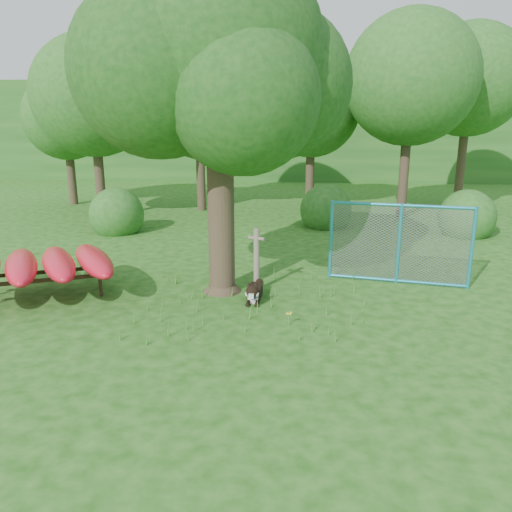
# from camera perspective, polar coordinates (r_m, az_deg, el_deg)

# --- Properties ---
(ground) EXTENTS (80.00, 80.00, 0.00)m
(ground) POSITION_cam_1_polar(r_m,az_deg,el_deg) (9.26, -1.88, -7.92)
(ground) COLOR #184C0F
(ground) RESTS_ON ground
(oak_tree) EXTENTS (5.44, 4.73, 7.01)m
(oak_tree) POSITION_cam_1_polar(r_m,az_deg,el_deg) (10.53, -4.57, 20.83)
(oak_tree) COLOR #372A1E
(oak_tree) RESTS_ON ground
(wooden_post) EXTENTS (0.38, 0.21, 1.40)m
(wooden_post) POSITION_cam_1_polar(r_m,az_deg,el_deg) (10.85, 0.05, -0.25)
(wooden_post) COLOR #706354
(wooden_post) RESTS_ON ground
(kayak_rack) EXTENTS (3.87, 3.49, 0.93)m
(kayak_rack) POSITION_cam_1_polar(r_m,az_deg,el_deg) (11.37, -23.45, -0.96)
(kayak_rack) COLOR black
(kayak_rack) RESTS_ON ground
(husky_dog) EXTENTS (0.30, 1.13, 0.50)m
(husky_dog) POSITION_cam_1_polar(r_m,az_deg,el_deg) (10.41, -0.22, -4.18)
(husky_dog) COLOR black
(husky_dog) RESTS_ON ground
(fence_section) EXTENTS (3.12, 0.70, 3.09)m
(fence_section) POSITION_cam_1_polar(r_m,az_deg,el_deg) (11.79, 16.02, 1.35)
(fence_section) COLOR teal
(fence_section) RESTS_ON ground
(wildflower_clump) EXTENTS (0.12, 0.10, 0.25)m
(wildflower_clump) POSITION_cam_1_polar(r_m,az_deg,el_deg) (9.22, 3.79, -6.69)
(wildflower_clump) COLOR #43832B
(wildflower_clump) RESTS_ON ground
(bg_tree_a) EXTENTS (4.40, 4.40, 6.70)m
(bg_tree_a) POSITION_cam_1_polar(r_m,az_deg,el_deg) (19.94, -18.13, 16.97)
(bg_tree_a) COLOR #372A1E
(bg_tree_a) RESTS_ON ground
(bg_tree_b) EXTENTS (5.20, 5.20, 8.22)m
(bg_tree_b) POSITION_cam_1_polar(r_m,az_deg,el_deg) (20.93, -6.68, 20.57)
(bg_tree_b) COLOR #372A1E
(bg_tree_b) RESTS_ON ground
(bg_tree_c) EXTENTS (4.00, 4.00, 6.12)m
(bg_tree_c) POSITION_cam_1_polar(r_m,az_deg,el_deg) (21.46, 6.38, 16.42)
(bg_tree_c) COLOR #372A1E
(bg_tree_c) RESTS_ON ground
(bg_tree_d) EXTENTS (4.80, 4.80, 7.50)m
(bg_tree_d) POSITION_cam_1_polar(r_m,az_deg,el_deg) (19.91, 17.31, 18.78)
(bg_tree_d) COLOR #372A1E
(bg_tree_d) RESTS_ON ground
(bg_tree_e) EXTENTS (4.60, 4.60, 7.55)m
(bg_tree_e) POSITION_cam_1_polar(r_m,az_deg,el_deg) (23.57, 23.25, 17.97)
(bg_tree_e) COLOR #372A1E
(bg_tree_e) RESTS_ON ground
(bg_tree_f) EXTENTS (3.60, 3.60, 5.55)m
(bg_tree_f) POSITION_cam_1_polar(r_m,az_deg,el_deg) (23.67, -20.90, 14.52)
(bg_tree_f) COLOR #372A1E
(bg_tree_f) RESTS_ON ground
(shrub_left) EXTENTS (1.80, 1.80, 1.80)m
(shrub_left) POSITION_cam_1_polar(r_m,az_deg,el_deg) (17.43, -15.49, 2.65)
(shrub_left) COLOR #21591C
(shrub_left) RESTS_ON ground
(shrub_right) EXTENTS (1.80, 1.80, 1.80)m
(shrub_right) POSITION_cam_1_polar(r_m,az_deg,el_deg) (17.72, 22.76, 2.20)
(shrub_right) COLOR #21591C
(shrub_right) RESTS_ON ground
(shrub_mid) EXTENTS (1.80, 1.80, 1.80)m
(shrub_mid) POSITION_cam_1_polar(r_m,az_deg,el_deg) (17.85, 7.90, 3.35)
(shrub_mid) COLOR #21591C
(shrub_mid) RESTS_ON ground
(wooded_hillside) EXTENTS (80.00, 12.00, 6.00)m
(wooded_hillside) POSITION_cam_1_polar(r_m,az_deg,el_deg) (36.47, 3.33, 14.24)
(wooded_hillside) COLOR #21591C
(wooded_hillside) RESTS_ON ground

